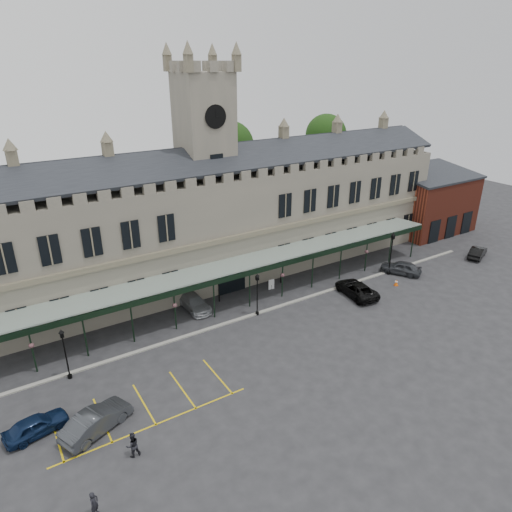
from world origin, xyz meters
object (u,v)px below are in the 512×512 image
station_building (209,222)px  car_left_b (96,421)px  traffic_cone (396,283)px  clock_tower (206,162)px  car_van (356,289)px  car_taxi (194,302)px  car_right_b (478,252)px  lamp_post_mid (257,291)px  car_left_a (36,425)px  sign_board (271,284)px  lamp_post_right (391,250)px  lamp_post_left (65,350)px  car_right_a (401,268)px  person_a (94,504)px  person_b (133,445)px

station_building → car_left_b: station_building is taller
traffic_cone → car_left_b: (-33.73, -4.40, 0.47)m
clock_tower → car_van: clock_tower is taller
clock_tower → car_van: bearing=-49.8°
car_taxi → car_right_b: 36.70m
car_van → car_right_b: (20.20, -0.60, -0.04)m
traffic_cone → car_van: 5.48m
car_left_b → car_van: car_left_b is taller
car_left_b → lamp_post_mid: bearing=-91.2°
station_building → car_right_b: (31.00, -13.28, -5.76)m
station_building → car_left_a: station_building is taller
sign_board → car_van: size_ratio=0.22×
lamp_post_right → car_van: bearing=-165.0°
lamp_post_right → car_left_a: lamp_post_right is taller
lamp_post_mid → sign_board: (4.20, 3.77, -2.06)m
lamp_post_left → car_left_a: (-3.07, -4.95, -1.94)m
clock_tower → lamp_post_right: size_ratio=4.78×
station_building → sign_board: bearing=-59.6°
car_van → car_right_a: 8.29m
lamp_post_right → car_left_b: 35.95m
car_right_a → car_right_b: (12.00, -1.81, -0.08)m
lamp_post_left → car_left_a: size_ratio=1.09×
lamp_post_mid → station_building: bearing=88.7°
lamp_post_right → car_taxi: bearing=168.4°
clock_tower → car_right_a: size_ratio=5.41×
lamp_post_left → person_a: bearing=-95.6°
traffic_cone → car_right_b: bearing=0.2°
car_left_b → car_right_b: (48.50, 4.45, -0.11)m
car_van → person_a: 32.07m
car_taxi → sign_board: bearing=-6.2°
traffic_cone → car_left_a: bearing=-176.1°
car_left_b → person_a: size_ratio=3.07×
lamp_post_left → car_left_b: size_ratio=0.90×
station_building → person_a: station_building is taller
lamp_post_left → car_van: bearing=-3.5°
lamp_post_mid → sign_board: 6.01m
lamp_post_left → car_right_b: (48.93, -2.34, -1.94)m
sign_board → car_left_b: (-21.46, -10.99, 0.24)m
car_left_b → car_right_a: 37.03m
car_right_b → clock_tower: bearing=45.2°
sign_board → person_a: bearing=-137.6°
clock_tower → lamp_post_mid: bearing=-91.3°
sign_board → lamp_post_mid: bearing=-132.3°
car_left_b → car_van: bearing=-103.8°
car_taxi → person_a: (-14.20, -17.85, 0.10)m
person_a → car_right_a: bearing=-25.8°
car_left_a → person_a: 8.31m
car_left_a → car_van: size_ratio=0.76×
station_building → car_left_b: 25.54m
lamp_post_left → person_b: lamp_post_left is taller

